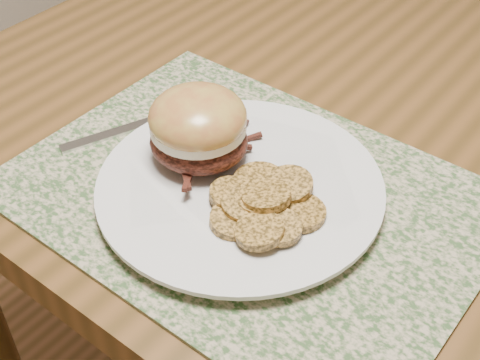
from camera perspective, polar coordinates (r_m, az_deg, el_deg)
name	(u,v)px	position (r m, az deg, el deg)	size (l,w,h in m)	color
placemat	(249,196)	(0.65, 0.73, -1.33)	(0.45, 0.33, 0.00)	#35522A
dinner_plate	(240,189)	(0.64, 0.00, -0.75)	(0.26, 0.26, 0.02)	silver
pork_sandwich	(198,127)	(0.65, -3.59, 4.50)	(0.10, 0.10, 0.07)	black
roasted_potatoes	(264,204)	(0.60, 2.03, -2.03)	(0.11, 0.12, 0.03)	#B17C34
fork	(134,127)	(0.74, -9.02, 4.51)	(0.08, 0.16, 0.00)	silver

